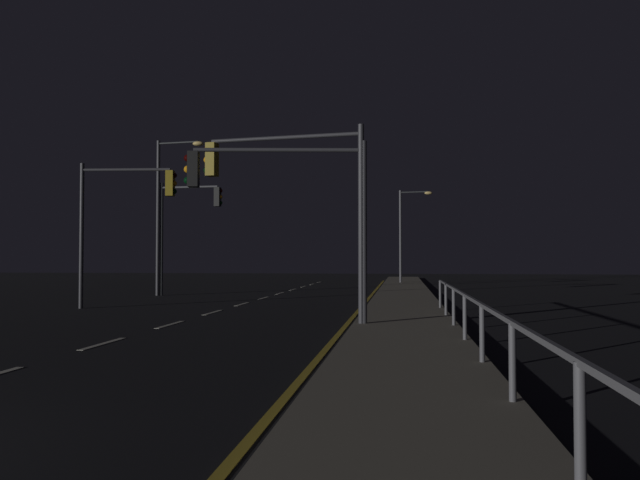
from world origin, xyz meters
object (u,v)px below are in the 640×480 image
traffic_light_far_center (289,184)px  traffic_light_near_right (122,206)px  traffic_light_far_left (281,192)px  street_lamp_corner (165,202)px  traffic_light_near_left (187,217)px  street_lamp_mid_block (406,226)px

traffic_light_far_center → traffic_light_near_right: (-7.30, 5.26, -0.12)m
traffic_light_far_left → traffic_light_far_center: traffic_light_far_center is taller
street_lamp_corner → traffic_light_near_left: bearing=3.8°
traffic_light_far_left → street_lamp_corner: size_ratio=0.62×
traffic_light_near_left → street_lamp_corner: street_lamp_corner is taller
traffic_light_far_center → traffic_light_near_right: traffic_light_far_center is taller
street_lamp_mid_block → traffic_light_far_left: bearing=-96.8°
traffic_light_far_center → street_lamp_mid_block: (3.39, 28.77, 0.29)m
traffic_light_near_right → street_lamp_corner: street_lamp_corner is taller
street_lamp_mid_block → street_lamp_corner: street_lamp_corner is taller
traffic_light_near_right → street_lamp_corner: 8.19m
traffic_light_near_left → traffic_light_near_right: traffic_light_near_left is taller
street_lamp_mid_block → traffic_light_near_left: bearing=-125.6°
traffic_light_far_left → street_lamp_corner: bearing=122.0°
traffic_light_far_left → traffic_light_near_right: traffic_light_near_right is taller
traffic_light_near_left → traffic_light_near_right: bearing=-87.4°
traffic_light_far_center → street_lamp_mid_block: 28.97m
traffic_light_near_left → street_lamp_mid_block: (11.05, 15.43, 0.25)m
traffic_light_far_left → street_lamp_mid_block: (3.49, 29.34, 0.59)m
traffic_light_near_left → traffic_light_far_center: size_ratio=1.07×
traffic_light_far_left → street_lamp_corner: 16.36m
traffic_light_far_center → traffic_light_near_left: bearing=119.9°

